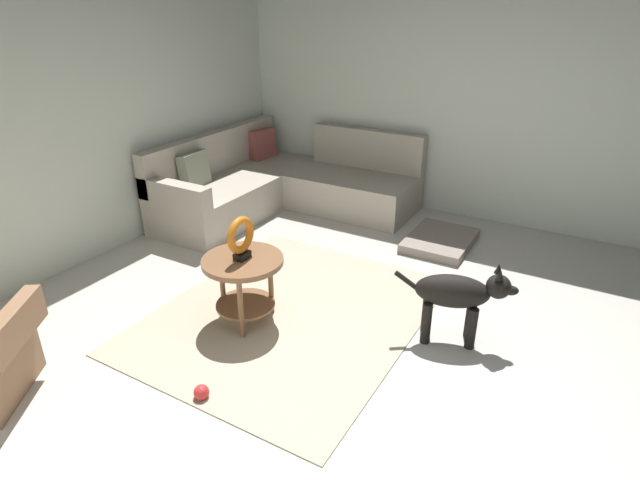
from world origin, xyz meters
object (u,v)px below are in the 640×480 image
Objects in this scene: dog at (458,295)px; dog_toy_ball at (201,392)px; torus_sculpture at (241,237)px; sectional_couch at (280,186)px; dog_bed_mat at (440,241)px; side_table at (243,273)px.

dog_toy_ball is (-1.38, 1.17, -0.33)m from dog.
sectional_couch is at bearing 27.46° from torus_sculpture.
dog is at bearing -158.76° from dog_bed_mat.
dog_bed_mat is at bearing -176.92° from dog.
torus_sculpture is 2.34m from dog_bed_mat.
dog_bed_mat is at bearing -90.16° from sectional_couch.
torus_sculpture is 3.34× the size of dog_toy_ball.
side_table is 6.15× the size of dog_toy_ball.
dog_toy_ball reaches higher than dog_bed_mat.
torus_sculpture is at bearing -87.19° from dog.
side_table reaches higher than dog_bed_mat.
dog is at bearing -69.03° from side_table.
dog is (-1.52, -2.53, 0.09)m from sectional_couch.
torus_sculpture is 0.40× the size of dog.
dog is 1.84m from dog_toy_ball.
dog_toy_ball is (-2.90, -1.36, -0.24)m from sectional_couch.
dog_bed_mat is (2.07, -0.86, -0.67)m from torus_sculpture.
dog reaches higher than dog_bed_mat.
sectional_couch reaches higher than dog_bed_mat.
dog is at bearing -69.03° from torus_sculpture.
side_table is 0.95m from dog_toy_ball.
side_table is 0.73× the size of dog.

